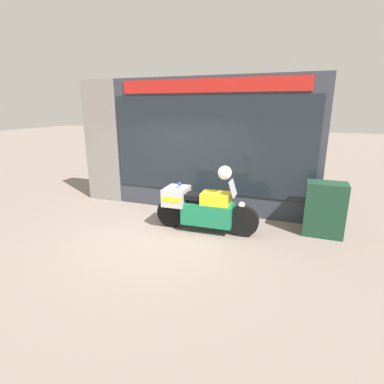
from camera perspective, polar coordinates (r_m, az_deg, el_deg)
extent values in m
plane|color=gray|center=(6.55, -6.25, -8.26)|extent=(60.00, 60.00, 0.00)
cube|color=#333842|center=(7.87, -0.01, 8.79)|extent=(6.42, 0.40, 3.39)
cube|color=gray|center=(9.18, -16.01, 9.21)|extent=(1.06, 0.55, 3.39)
cube|color=#1E262D|center=(7.50, 2.99, 8.79)|extent=(5.13, 0.02, 2.39)
cube|color=red|center=(7.45, 3.14, 19.63)|extent=(4.62, 0.03, 0.32)
cube|color=slate|center=(8.04, 3.06, -1.45)|extent=(4.91, 0.30, 0.55)
cube|color=silver|center=(7.93, 3.47, 5.69)|extent=(4.91, 0.02, 1.47)
cube|color=beige|center=(7.70, 3.25, 10.86)|extent=(4.91, 0.30, 0.02)
cube|color=navy|center=(8.44, -9.08, 11.41)|extent=(0.18, 0.04, 0.05)
cube|color=black|center=(8.02, -3.19, 11.36)|extent=(0.18, 0.04, 0.05)
cube|color=maroon|center=(7.70, 3.25, 11.16)|extent=(0.18, 0.04, 0.05)
cube|color=#B7B2A8|center=(7.47, 10.16, 10.79)|extent=(0.18, 0.04, 0.05)
cube|color=#C68E19|center=(7.36, 17.36, 10.25)|extent=(0.18, 0.04, 0.05)
cube|color=#2866B7|center=(8.53, -8.16, 2.30)|extent=(0.19, 0.02, 0.27)
cube|color=orange|center=(8.05, -0.95, 1.64)|extent=(0.19, 0.03, 0.27)
cube|color=red|center=(7.72, 7.02, 0.88)|extent=(0.19, 0.03, 0.27)
cube|color=#2D8E42|center=(7.54, 15.53, 0.05)|extent=(0.19, 0.03, 0.27)
cylinder|color=black|center=(6.48, 9.66, -5.47)|extent=(0.68, 0.17, 0.67)
cylinder|color=black|center=(6.89, -3.89, -3.96)|extent=(0.68, 0.17, 0.67)
cube|color=#19754C|center=(6.60, 3.02, -4.06)|extent=(1.13, 0.53, 0.47)
cube|color=yellow|center=(6.45, 4.53, -1.34)|extent=(0.62, 0.46, 0.28)
cube|color=black|center=(6.55, 0.94, -0.76)|extent=(0.66, 0.39, 0.10)
cube|color=#B7B7BC|center=(6.71, -3.00, -0.71)|extent=(0.51, 0.66, 0.38)
cube|color=yellow|center=(6.71, -3.00, -0.71)|extent=(0.46, 0.67, 0.11)
cube|color=#B2BCC6|center=(6.30, 7.79, 0.72)|extent=(0.15, 0.35, 0.34)
sphere|color=white|center=(6.37, 9.45, -2.44)|extent=(0.14, 0.14, 0.14)
sphere|color=blue|center=(6.61, -2.38, 1.55)|extent=(0.09, 0.09, 0.09)
cube|color=#193D28|center=(6.96, 23.94, -3.00)|extent=(0.81, 0.51, 1.16)
sphere|color=white|center=(6.26, 6.26, 3.67)|extent=(0.29, 0.29, 0.29)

